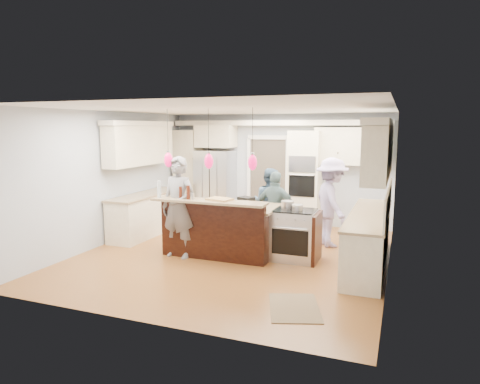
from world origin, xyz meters
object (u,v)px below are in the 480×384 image
(refrigerator, at_px, (215,186))
(island_range, at_px, (296,235))
(person_bar_end, at_px, (178,207))
(person_far_left, at_px, (269,202))
(kitchen_island, at_px, (223,228))

(refrigerator, xyz_separation_m, island_range, (2.71, -2.49, -0.44))
(refrigerator, relative_size, person_bar_end, 0.97)
(refrigerator, height_order, person_bar_end, person_bar_end)
(person_far_left, bearing_deg, person_bar_end, 68.22)
(island_range, xyz_separation_m, person_far_left, (-0.96, 1.45, 0.30))
(island_range, height_order, person_far_left, person_far_left)
(refrigerator, relative_size, island_range, 1.96)
(kitchen_island, bearing_deg, refrigerator, 116.88)
(person_far_left, bearing_deg, kitchen_island, 80.04)
(kitchen_island, bearing_deg, island_range, 3.09)
(kitchen_island, xyz_separation_m, island_range, (1.41, 0.08, -0.03))
(island_range, relative_size, person_bar_end, 0.49)
(kitchen_island, distance_m, person_far_left, 1.62)
(person_bar_end, relative_size, person_far_left, 1.24)
(refrigerator, relative_size, kitchen_island, 0.86)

